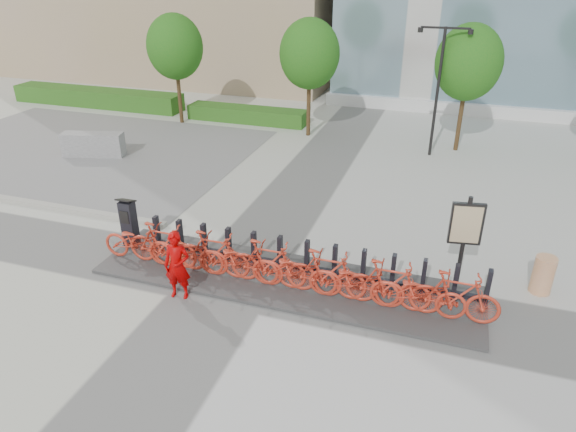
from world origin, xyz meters
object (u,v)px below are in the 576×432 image
(construction_barrel, at_px, (543,275))
(jersey_barrier, at_px, (93,145))
(kiosk, at_px, (129,222))
(map_sign, at_px, (466,228))
(worker_red, at_px, (177,265))
(bike_0, at_px, (138,242))

(construction_barrel, relative_size, jersey_barrier, 0.38)
(kiosk, relative_size, construction_barrel, 1.51)
(construction_barrel, relative_size, map_sign, 0.41)
(worker_red, xyz_separation_m, map_sign, (6.23, 2.66, 0.69))
(worker_red, height_order, jersey_barrier, worker_red)
(construction_barrel, distance_m, jersey_barrier, 17.00)
(map_sign, bearing_deg, worker_red, -166.41)
(jersey_barrier, bearing_deg, kiosk, -61.25)
(kiosk, xyz_separation_m, construction_barrel, (10.58, 1.20, -0.29))
(worker_red, relative_size, map_sign, 0.73)
(kiosk, bearing_deg, construction_barrel, 5.73)
(bike_0, relative_size, map_sign, 0.86)
(kiosk, height_order, construction_barrel, kiosk)
(worker_red, distance_m, construction_barrel, 8.65)
(kiosk, distance_m, map_sign, 8.76)
(worker_red, xyz_separation_m, jersey_barrier, (-8.18, 7.66, -0.38))
(bike_0, distance_m, map_sign, 8.20)
(map_sign, bearing_deg, bike_0, -177.96)
(bike_0, bearing_deg, kiosk, 46.45)
(worker_red, bearing_deg, jersey_barrier, 128.21)
(jersey_barrier, bearing_deg, map_sign, -34.22)
(kiosk, xyz_separation_m, jersey_barrier, (-5.74, 5.98, -0.29))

